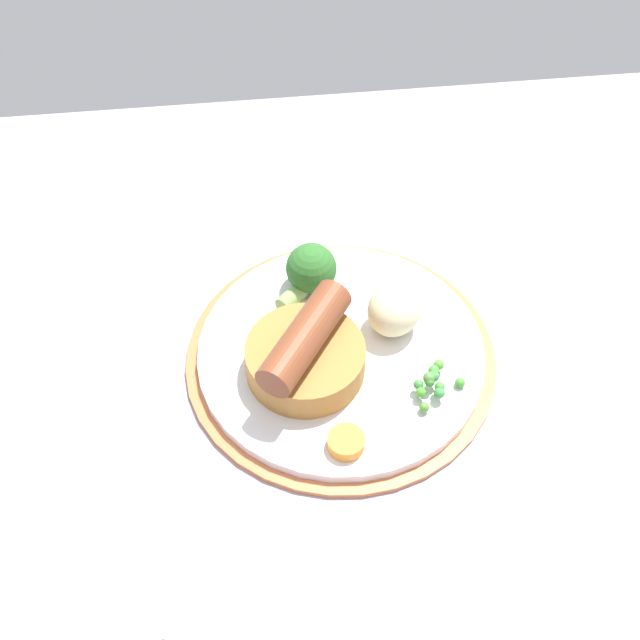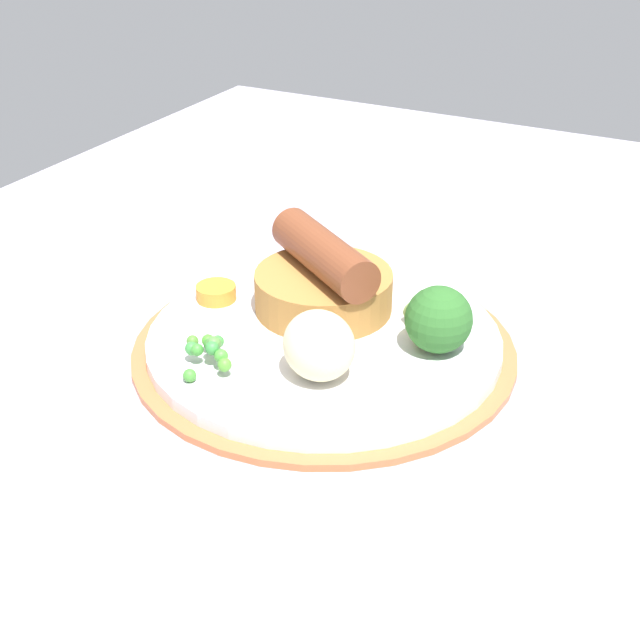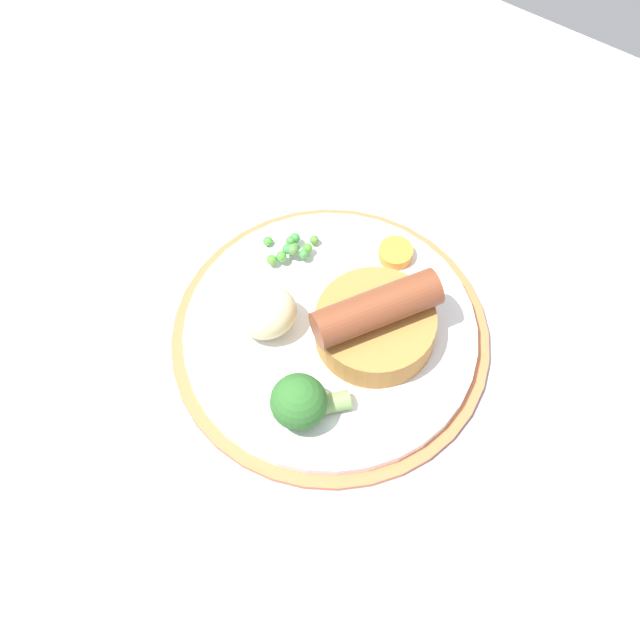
% 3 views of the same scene
% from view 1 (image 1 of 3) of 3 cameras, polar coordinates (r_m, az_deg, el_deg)
% --- Properties ---
extents(dining_table, '(1.10, 0.80, 0.03)m').
position_cam_1_polar(dining_table, '(0.75, -0.20, -5.28)').
color(dining_table, '#9E99AD').
rests_on(dining_table, ground).
extents(dinner_plate, '(0.26, 0.26, 0.01)m').
position_cam_1_polar(dinner_plate, '(0.76, 1.34, -2.33)').
color(dinner_plate, '#CC6B3D').
rests_on(dinner_plate, dining_table).
extents(sausage_pudding, '(0.10, 0.10, 0.06)m').
position_cam_1_polar(sausage_pudding, '(0.72, -0.96, -2.16)').
color(sausage_pudding, '#AD7538').
rests_on(sausage_pudding, dinner_plate).
extents(pea_pile, '(0.04, 0.04, 0.02)m').
position_cam_1_polar(pea_pile, '(0.72, 7.29, -4.01)').
color(pea_pile, '#4E9730').
rests_on(pea_pile, dinner_plate).
extents(broccoli_floret_near, '(0.06, 0.06, 0.04)m').
position_cam_1_polar(broccoli_floret_near, '(0.78, -0.65, 3.20)').
color(broccoli_floret_near, '#2D6628').
rests_on(broccoli_floret_near, dinner_plate).
extents(potato_chunk_0, '(0.07, 0.07, 0.04)m').
position_cam_1_polar(potato_chunk_0, '(0.75, 4.79, 0.68)').
color(potato_chunk_0, beige).
rests_on(potato_chunk_0, dinner_plate).
extents(carrot_slice_2, '(0.04, 0.04, 0.01)m').
position_cam_1_polar(carrot_slice_2, '(0.69, 1.68, -7.83)').
color(carrot_slice_2, orange).
rests_on(carrot_slice_2, dinner_plate).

